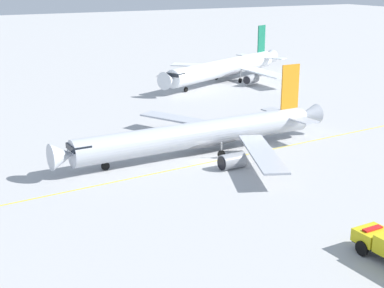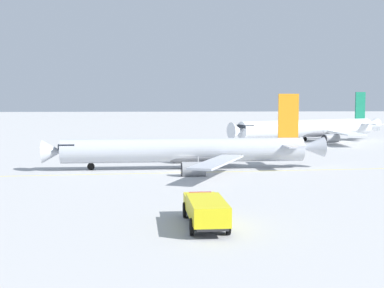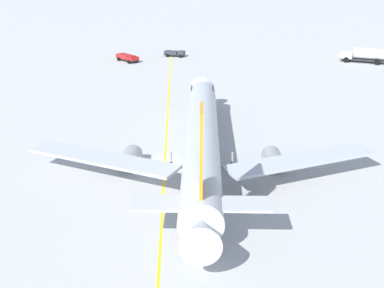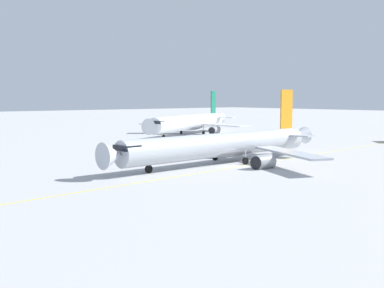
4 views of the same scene
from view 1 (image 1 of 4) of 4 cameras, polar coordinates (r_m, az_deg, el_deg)
ground_plane at (r=78.95m, az=1.84°, el=-1.57°), size 600.00×600.00×0.00m
airliner_main at (r=81.01m, az=0.96°, el=0.91°), size 43.15×36.23×11.61m
airliner_secondary at (r=135.20m, az=3.31°, el=7.50°), size 41.27×30.52×12.02m
taxiway_centreline at (r=80.39m, az=4.33°, el=-1.27°), size 133.04×11.55×0.01m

